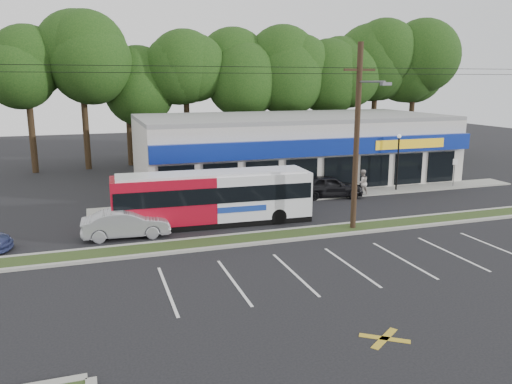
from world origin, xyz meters
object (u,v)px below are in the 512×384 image
Objects in this scene: utility_pole at (355,132)px; lamp_post at (398,156)px; pedestrian_b at (362,183)px; car_dark at (329,186)px; car_silver at (126,224)px; metrobus at (213,197)px; sign_post at (455,167)px; pedestrian_a at (300,196)px.

utility_pole reaches higher than lamp_post.
pedestrian_b is at bearing -168.76° from lamp_post.
car_silver is at bearing 120.66° from car_dark.
pedestrian_b is at bearing -72.30° from car_silver.
utility_pole reaches higher than metrobus.
sign_post is 0.47× the size of car_dark.
lamp_post is at bearing -167.09° from pedestrian_b.
car_silver is 2.36× the size of pedestrian_b.
metrobus is 12.33m from pedestrian_b.
car_silver is 2.57× the size of pedestrian_a.
sign_post is at bearing -2.58° from lamp_post.
pedestrian_b is (4.88, 7.22, -4.46)m from utility_pole.
car_dark is at bearing 25.53° from metrobus.
pedestrian_a is at bearing 138.23° from car_dark.
pedestrian_a is at bearing -74.88° from car_silver.
metrobus reaches higher than car_dark.
pedestrian_a is (-9.00, -2.77, -1.80)m from lamp_post.
pedestrian_b is at bearing 55.94° from utility_pole.
car_dark is at bearing 71.98° from utility_pole.
utility_pole is 12.98m from car_silver.
car_dark is at bearing -179.60° from sign_post.
car_dark is (9.34, 4.00, -0.80)m from metrobus.
pedestrian_a is (-0.83, 5.10, -4.54)m from utility_pole.
utility_pole is at bearing -136.05° from lamp_post.
pedestrian_b reaches higher than pedestrian_a.
metrobus is at bearing 2.27° from pedestrian_a.
utility_pole is at bearing 57.61° from pedestrian_b.
car_dark is 2.45m from pedestrian_b.
pedestrian_b is (2.42, -0.35, 0.15)m from car_dark.
sign_post is at bearing 13.84° from metrobus.
pedestrian_b is (5.71, 2.12, 0.08)m from pedestrian_a.
lamp_post reaches higher than sign_post.
pedestrian_b is at bearing -86.92° from car_dark.
sign_post is 1.17× the size of pedestrian_b.
pedestrian_a is (-14.00, -2.54, -0.68)m from sign_post.
metrobus is at bearing 18.90° from pedestrian_b.
utility_pole is 4.41× the size of metrobus.
car_dark is 1.05× the size of car_silver.
utility_pole is 6.88m from pedestrian_a.
lamp_post reaches higher than pedestrian_a.
car_silver is 17.35m from pedestrian_b.
car_dark is at bearing -155.08° from pedestrian_a.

